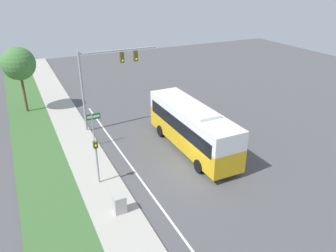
% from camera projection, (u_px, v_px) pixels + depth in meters
% --- Properties ---
extents(ground_plane, '(80.00, 80.00, 0.00)m').
position_uv_depth(ground_plane, '(191.00, 171.00, 23.06)').
color(ground_plane, '#4C4C4F').
extents(sidewalk, '(2.80, 80.00, 0.12)m').
position_uv_depth(sidewalk, '(105.00, 194.00, 20.56)').
color(sidewalk, '#ADA89E').
rests_on(sidewalk, ground_plane).
extents(grass_verge, '(3.60, 80.00, 0.10)m').
position_uv_depth(grass_verge, '(53.00, 208.00, 19.29)').
color(grass_verge, '#3D6633').
rests_on(grass_verge, ground_plane).
extents(lane_divider_near, '(0.14, 30.00, 0.01)m').
position_uv_depth(lane_divider_near, '(144.00, 184.00, 21.62)').
color(lane_divider_near, silver).
rests_on(lane_divider_near, ground_plane).
extents(bus, '(2.68, 10.19, 3.70)m').
position_uv_depth(bus, '(192.00, 126.00, 25.13)').
color(bus, gold).
rests_on(bus, ground_plane).
extents(signal_gantry, '(6.89, 0.41, 7.05)m').
position_uv_depth(signal_gantry, '(105.00, 73.00, 27.69)').
color(signal_gantry, '#939399').
rests_on(signal_gantry, ground_plane).
extents(pedestrian_signal, '(0.28, 0.34, 3.14)m').
position_uv_depth(pedestrian_signal, '(97.00, 156.00, 20.77)').
color(pedestrian_signal, '#939399').
rests_on(pedestrian_signal, ground_plane).
extents(street_sign, '(1.12, 0.08, 2.81)m').
position_uv_depth(street_sign, '(93.00, 123.00, 25.74)').
color(street_sign, '#939399').
rests_on(street_sign, ground_plane).
extents(utility_cabinet, '(0.68, 0.62, 1.08)m').
position_uv_depth(utility_cabinet, '(120.00, 204.00, 18.70)').
color(utility_cabinet, '#A8A8A3').
rests_on(utility_cabinet, sidewalk).
extents(roadside_tree, '(3.14, 3.14, 6.41)m').
position_uv_depth(roadside_tree, '(19.00, 64.00, 30.95)').
color(roadside_tree, brown).
rests_on(roadside_tree, grass_verge).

